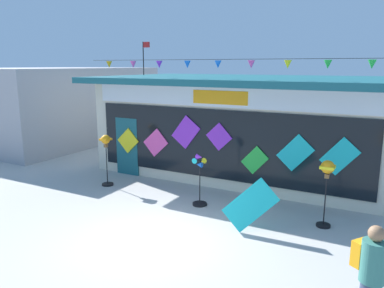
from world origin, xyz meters
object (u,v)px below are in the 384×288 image
wind_spinner_far_left (106,149)px  wind_spinner_center_left (327,177)px  display_kite_on_ground (250,205)px  person_mid_plaza (370,279)px  wind_spinner_left (199,178)px  kite_shop_building (249,124)px

wind_spinner_far_left → wind_spinner_center_left: 6.66m
display_kite_on_ground → person_mid_plaza: bearing=-43.6°
wind_spinner_left → display_kite_on_ground: bearing=-27.0°
wind_spinner_far_left → wind_spinner_left: wind_spinner_far_left is taller
wind_spinner_center_left → display_kite_on_ground: 1.92m
wind_spinner_far_left → kite_shop_building: bearing=49.8°
wind_spinner_center_left → kite_shop_building: bearing=130.2°
wind_spinner_far_left → wind_spinner_center_left: bearing=-0.1°
wind_spinner_center_left → wind_spinner_far_left: bearing=179.9°
kite_shop_building → wind_spinner_left: kite_shop_building is taller
wind_spinner_far_left → display_kite_on_ground: 5.33m
kite_shop_building → person_mid_plaza: kite_shop_building is taller
kite_shop_building → wind_spinner_center_left: bearing=-49.8°
kite_shop_building → display_kite_on_ground: 5.46m
wind_spinner_far_left → person_mid_plaza: (7.82, -3.60, -0.29)m
wind_spinner_left → person_mid_plaza: size_ratio=0.86×
wind_spinner_left → person_mid_plaza: bearing=-37.7°
kite_shop_building → display_kite_on_ground: bearing=-69.6°
kite_shop_building → wind_spinner_left: bearing=-88.7°
wind_spinner_left → wind_spinner_center_left: size_ratio=0.89×
kite_shop_building → wind_spinner_left: 4.22m
wind_spinner_left → display_kite_on_ground: wind_spinner_left is taller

